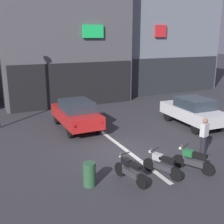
# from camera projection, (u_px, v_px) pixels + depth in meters

# --- Properties ---
(ground_plane) EXTENTS (120.00, 120.00, 0.00)m
(ground_plane) POSITION_uv_depth(u_px,v_px,m) (130.00, 153.00, 12.38)
(ground_plane) COLOR #333338
(lane_centre_line) EXTENTS (0.20, 18.00, 0.01)m
(lane_centre_line) POSITION_uv_depth(u_px,v_px,m) (84.00, 119.00, 17.62)
(lane_centre_line) COLOR silver
(lane_centre_line) RESTS_ON ground
(building_far_right) EXTENTS (10.08, 7.31, 11.72)m
(building_far_right) POSITION_uv_depth(u_px,v_px,m) (154.00, 28.00, 27.24)
(building_far_right) COLOR gray
(building_far_right) RESTS_ON ground
(car_red_crossing_near) EXTENTS (1.78, 4.11, 1.64)m
(car_red_crossing_near) POSITION_uv_depth(u_px,v_px,m) (76.00, 113.00, 15.48)
(car_red_crossing_near) COLOR black
(car_red_crossing_near) RESTS_ON ground
(car_white_parked_kerbside) EXTENTS (1.92, 4.17, 1.64)m
(car_white_parked_kerbside) POSITION_uv_depth(u_px,v_px,m) (193.00, 111.00, 16.04)
(car_white_parked_kerbside) COLOR black
(car_white_parked_kerbside) RESTS_ON ground
(car_blue_down_street) EXTENTS (1.88, 4.15, 1.64)m
(car_blue_down_street) POSITION_uv_depth(u_px,v_px,m) (76.00, 86.00, 24.09)
(car_blue_down_street) COLOR black
(car_blue_down_street) RESTS_ON ground
(motorcycle_black_row_leftmost) EXTENTS (0.57, 1.64, 0.98)m
(motorcycle_black_row_leftmost) POSITION_uv_depth(u_px,v_px,m) (130.00, 170.00, 9.84)
(motorcycle_black_row_leftmost) COLOR black
(motorcycle_black_row_leftmost) RESTS_ON ground
(motorcycle_silver_row_left_mid) EXTENTS (0.75, 1.57, 0.98)m
(motorcycle_silver_row_left_mid) POSITION_uv_depth(u_px,v_px,m) (162.00, 164.00, 10.27)
(motorcycle_silver_row_left_mid) COLOR black
(motorcycle_silver_row_left_mid) RESTS_ON ground
(motorcycle_green_row_centre) EXTENTS (0.83, 1.52, 0.98)m
(motorcycle_green_row_centre) POSITION_uv_depth(u_px,v_px,m) (193.00, 160.00, 10.63)
(motorcycle_green_row_centre) COLOR black
(motorcycle_green_row_centre) RESTS_ON ground
(person_by_motorcycles) EXTENTS (0.41, 0.31, 1.67)m
(person_by_motorcycles) POSITION_uv_depth(u_px,v_px,m) (204.00, 136.00, 11.99)
(person_by_motorcycles) COLOR #23232D
(person_by_motorcycles) RESTS_ON ground
(trash_bin) EXTENTS (0.44, 0.44, 0.85)m
(trash_bin) POSITION_uv_depth(u_px,v_px,m) (89.00, 174.00, 9.60)
(trash_bin) COLOR #2D5938
(trash_bin) RESTS_ON ground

